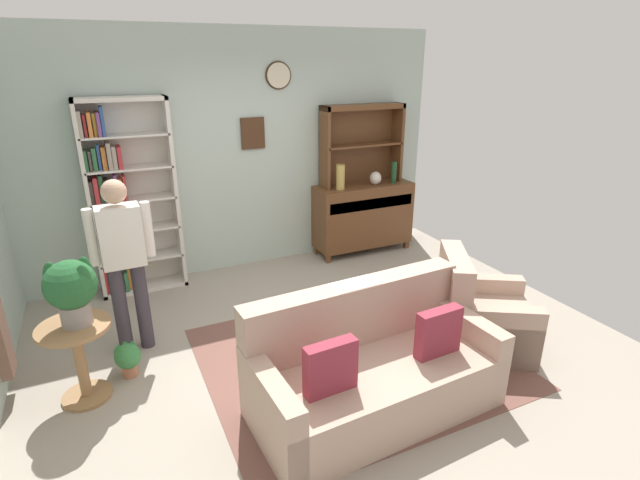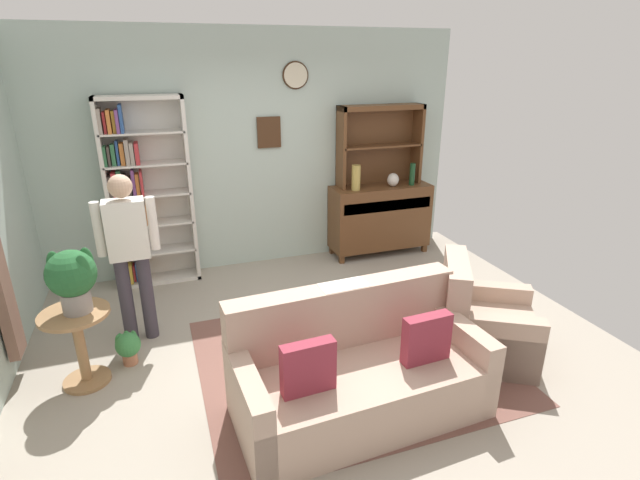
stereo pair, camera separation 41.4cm
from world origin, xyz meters
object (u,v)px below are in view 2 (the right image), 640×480
Objects in this scene: vase_round at (393,180)px; vase_tall at (356,178)px; book_stack at (337,302)px; bottle_wine at (412,174)px; person_reading at (129,248)px; bookshelf at (142,194)px; sideboard at (380,216)px; plant_stand at (79,340)px; couch_floral at (358,373)px; potted_plant_large at (72,276)px; potted_plant_small at (128,346)px; coffee_table at (350,312)px; armchair_floral at (482,326)px; sideboard_hutch at (380,134)px.

vase_tall is at bearing -178.51° from vase_round.
book_stack is (-0.95, -1.83, -0.63)m from vase_tall.
person_reading reaches higher than bottle_wine.
sideboard is at bearing -1.63° from bookshelf.
vase_round is 3.99m from plant_stand.
person_reading is (-2.62, -1.10, -0.17)m from vase_tall.
potted_plant_large reaches higher than couch_floral.
potted_plant_small is 1.92m from coffee_table.
book_stack is (-1.73, -1.82, -0.62)m from bottle_wine.
sideboard is 2.47m from armchair_floral.
potted_plant_small is 0.18× the size of person_reading.
coffee_table is at bearing -5.74° from plant_stand.
armchair_floral is at bearing -43.43° from bookshelf.
book_stack is at bearing -123.57° from sideboard_hutch.
potted_plant_small is (-3.25, -1.51, -0.84)m from vase_round.
bookshelf is at bearing 177.18° from vase_round.
sideboard_hutch is 3.46m from couch_floral.
couch_floral is 1.33m from armchair_floral.
vase_tall reaches higher than coffee_table.
armchair_floral reaches higher than book_stack.
bookshelf reaches higher than vase_round.
bookshelf reaches higher than plant_stand.
potted_plant_large is at bearing 151.72° from couch_floral.
armchair_floral is (-0.34, -2.39, -0.72)m from vase_round.
sideboard is at bearing -90.00° from sideboard_hutch.
sideboard reaches higher than coffee_table.
bottle_wine is at bearing 75.88° from armchair_floral.
plant_stand is at bearing -154.99° from vase_round.
sideboard is at bearing 61.31° from couch_floral.
sideboard_hutch is 2.87m from armchair_floral.
vase_round is 2.52m from armchair_floral.
person_reading is (-0.13, -1.27, -0.15)m from bookshelf.
bookshelf is 3.30× the size of plant_stand.
vase_round is (3.02, -0.15, -0.05)m from bookshelf.
sideboard is 2.04× the size of plant_stand.
sideboard reaches higher than book_stack.
bottle_wine is 0.18× the size of person_reading.
couch_floral is 2.25m from potted_plant_large.
vase_round is at bearing 82.01° from armchair_floral.
vase_round is 0.27m from bottle_wine.
sideboard_hutch is at bearing 62.24° from couch_floral.
sideboard_hutch reaches higher than person_reading.
plant_stand reaches higher than coffee_table.
sideboard_hutch reaches higher than couch_floral.
potted_plant_small is (-0.23, -1.66, -0.88)m from bookshelf.
bottle_wine reaches higher than sideboard.
sideboard_hutch reaches higher than coffee_table.
potted_plant_large is at bearing -154.92° from vase_round.
armchair_floral is at bearing -104.12° from bottle_wine.
vase_round is at bearing -27.17° from sideboard.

